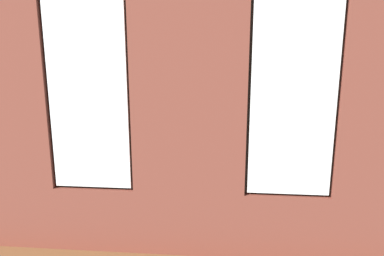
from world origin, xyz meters
The scene contains 19 objects.
ground_plane centered at (0.00, 0.00, -0.05)m, with size 7.25×5.55×0.10m, color brown.
brick_wall_with_windows centered at (0.00, 2.39, 1.72)m, with size 6.65×0.30×3.48m.
white_wall_right centered at (3.28, 0.20, 1.74)m, with size 0.10×4.55×3.48m, color silver.
couch_by_window centered at (-0.13, 1.75, 0.33)m, with size 1.98×0.87×0.80m.
couch_left centered at (-2.63, 0.61, 0.33)m, with size 0.97×2.10×0.80m.
coffee_table centered at (0.49, 0.18, 0.35)m, with size 1.23×0.70×0.41m.
cup_ceramic centered at (0.16, 0.06, 0.45)m, with size 0.07×0.07×0.08m, color #B23D38.
remote_black centered at (0.49, 0.18, 0.42)m, with size 0.05×0.17×0.02m, color black.
remote_silver centered at (0.65, 0.09, 0.42)m, with size 0.05×0.17×0.02m, color #B2B2B7.
remote_gray centered at (0.86, 0.28, 0.42)m, with size 0.05×0.17×0.02m, color #59595B.
media_console centered at (2.98, -0.28, 0.24)m, with size 1.29×0.42×0.47m, color black.
tv_flatscreen centered at (2.98, -0.28, 0.90)m, with size 1.24×0.20×0.85m.
papasan_chair centered at (0.06, -1.31, 0.44)m, with size 1.11×1.11×0.70m.
potted_plant_foreground_right centered at (2.67, -1.73, 0.67)m, with size 0.80×0.75×1.30m.
potted_plant_mid_room_small centered at (-0.72, -0.72, 0.41)m, with size 0.42×0.42×0.61m.
potted_plant_between_couches centered at (-1.58, 1.70, 0.50)m, with size 0.78×0.85×1.07m.
potted_plant_by_left_couch centered at (-2.23, -0.87, 0.39)m, with size 0.31×0.31×0.59m.
potted_plant_near_tv centered at (2.43, 0.81, 0.63)m, with size 0.90×0.90×1.08m.
potted_plant_beside_window_right centered at (1.76, 1.85, 0.43)m, with size 0.52×0.52×0.66m.
Camera 1 is at (-0.39, 6.20, 2.35)m, focal length 35.00 mm.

